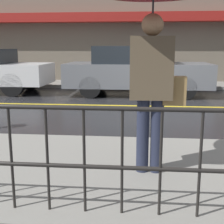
# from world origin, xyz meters

# --- Properties ---
(ground_plane) EXTENTS (80.00, 80.00, 0.00)m
(ground_plane) POSITION_xyz_m (0.00, 0.00, 0.00)
(ground_plane) COLOR #262628
(sidewalk_near) EXTENTS (28.00, 2.49, 0.12)m
(sidewalk_near) POSITION_xyz_m (0.00, -4.47, 0.06)
(sidewalk_near) COLOR gray
(sidewalk_near) RESTS_ON ground_plane
(sidewalk_far) EXTENTS (28.00, 1.72, 0.12)m
(sidewalk_far) POSITION_xyz_m (0.00, 4.09, 0.06)
(sidewalk_far) COLOR gray
(sidewalk_far) RESTS_ON ground_plane
(lane_marking) EXTENTS (25.20, 0.12, 0.01)m
(lane_marking) POSITION_xyz_m (0.00, 0.00, 0.00)
(lane_marking) COLOR gold
(lane_marking) RESTS_ON ground_plane
(railing_foreground) EXTENTS (12.00, 0.04, 0.90)m
(railing_foreground) POSITION_xyz_m (0.00, -5.47, 0.69)
(railing_foreground) COLOR black
(railing_foreground) RESTS_ON sidewalk_near
(pedestrian) EXTENTS (1.11, 1.11, 2.12)m
(pedestrian) POSITION_xyz_m (-0.37, -4.55, 1.82)
(pedestrian) COLOR #23283D
(pedestrian) RESTS_ON sidewalk_near
(car_grey) EXTENTS (4.41, 1.89, 1.50)m
(car_grey) POSITION_xyz_m (-0.64, 1.97, 0.77)
(car_grey) COLOR slate
(car_grey) RESTS_ON ground_plane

